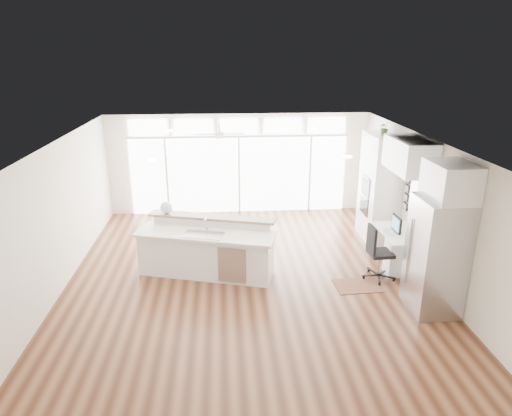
{
  "coord_description": "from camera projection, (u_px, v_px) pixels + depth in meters",
  "views": [
    {
      "loc": [
        -0.45,
        -8.08,
        4.27
      ],
      "look_at": [
        0.21,
        0.6,
        1.25
      ],
      "focal_mm": 32.0,
      "sensor_mm": 36.0,
      "label": 1
    }
  ],
  "objects": [
    {
      "name": "fridge_cabinet",
      "position": [
        451.0,
        181.0,
        7.25
      ],
      "size": [
        0.64,
        0.9,
        0.6
      ],
      "primitive_type": "cube",
      "color": "white",
      "rests_on": "wall_right"
    },
    {
      "name": "wall_left",
      "position": [
        57.0,
        219.0,
        8.36
      ],
      "size": [
        0.04,
        8.0,
        2.7
      ],
      "primitive_type": "cube",
      "color": "silver",
      "rests_on": "floor"
    },
    {
      "name": "framed_photos",
      "position": [
        407.0,
        193.0,
        9.7
      ],
      "size": [
        0.06,
        0.22,
        0.8
      ],
      "primitive_type": "cube",
      "color": "black",
      "rests_on": "wall_right"
    },
    {
      "name": "desk_window",
      "position": [
        420.0,
        195.0,
        9.07
      ],
      "size": [
        0.04,
        0.85,
        0.85
      ],
      "primitive_type": "cube",
      "color": "white",
      "rests_on": "wall_right"
    },
    {
      "name": "wall_right",
      "position": [
        427.0,
        209.0,
        8.85
      ],
      "size": [
        0.04,
        8.0,
        2.7
      ],
      "primitive_type": "cube",
      "color": "silver",
      "rests_on": "floor"
    },
    {
      "name": "office_chair",
      "position": [
        381.0,
        253.0,
        8.84
      ],
      "size": [
        0.6,
        0.56,
        1.1
      ],
      "primitive_type": "cube",
      "rotation": [
        0.0,
        0.0,
        0.06
      ],
      "color": "black",
      "rests_on": "floor"
    },
    {
      "name": "desk_nook",
      "position": [
        398.0,
        249.0,
        9.43
      ],
      "size": [
        0.72,
        1.3,
        0.76
      ],
      "primitive_type": "cube",
      "color": "white",
      "rests_on": "floor"
    },
    {
      "name": "potted_plant",
      "position": [
        385.0,
        129.0,
        10.11
      ],
      "size": [
        0.28,
        0.31,
        0.23
      ],
      "primitive_type": "imported",
      "rotation": [
        0.0,
        0.0,
        0.06
      ],
      "color": "#365A26",
      "rests_on": "oven_cabinet"
    },
    {
      "name": "upper_cabinets",
      "position": [
        410.0,
        156.0,
        8.79
      ],
      "size": [
        0.64,
        1.3,
        0.64
      ],
      "primitive_type": "cube",
      "color": "white",
      "rests_on": "wall_right"
    },
    {
      "name": "wall_back",
      "position": [
        239.0,
        164.0,
        12.37
      ],
      "size": [
        7.0,
        0.04,
        2.7
      ],
      "primitive_type": "cube",
      "color": "silver",
      "rests_on": "floor"
    },
    {
      "name": "refrigerator",
      "position": [
        436.0,
        256.0,
        7.67
      ],
      "size": [
        0.76,
        0.9,
        2.0
      ],
      "primitive_type": "cube",
      "color": "#ACACB0",
      "rests_on": "floor"
    },
    {
      "name": "ceiling",
      "position": [
        247.0,
        143.0,
        8.16
      ],
      "size": [
        7.0,
        8.0,
        0.02
      ],
      "primitive_type": "cube",
      "color": "white",
      "rests_on": "wall_back"
    },
    {
      "name": "keyboard",
      "position": [
        388.0,
        232.0,
        9.28
      ],
      "size": [
        0.13,
        0.35,
        0.02
      ],
      "primitive_type": "cube",
      "rotation": [
        0.0,
        0.0,
        -0.0
      ],
      "color": "silver",
      "rests_on": "desk_nook"
    },
    {
      "name": "ceiling_fan",
      "position": [
        219.0,
        130.0,
        10.84
      ],
      "size": [
        1.16,
        1.16,
        0.32
      ],
      "primitive_type": "cube",
      "color": "silver",
      "rests_on": "ceiling"
    },
    {
      "name": "transom_row",
      "position": [
        239.0,
        126.0,
        11.98
      ],
      "size": [
        5.9,
        0.06,
        0.4
      ],
      "primitive_type": "cube",
      "color": "white",
      "rests_on": "wall_back"
    },
    {
      "name": "floor",
      "position": [
        248.0,
        278.0,
        9.05
      ],
      "size": [
        7.0,
        8.0,
        0.02
      ],
      "primitive_type": "cube",
      "color": "#442314",
      "rests_on": "ground"
    },
    {
      "name": "recessed_lights",
      "position": [
        246.0,
        142.0,
        8.36
      ],
      "size": [
        3.4,
        3.0,
        0.02
      ],
      "primitive_type": "cube",
      "color": "white",
      "rests_on": "ceiling"
    },
    {
      "name": "glass_wall",
      "position": [
        239.0,
        175.0,
        12.42
      ],
      "size": [
        5.8,
        0.06,
        2.08
      ],
      "primitive_type": "cube",
      "color": "white",
      "rests_on": "wall_back"
    },
    {
      "name": "oven_cabinet",
      "position": [
        379.0,
        188.0,
        10.56
      ],
      "size": [
        0.64,
        1.2,
        2.5
      ],
      "primitive_type": "cube",
      "color": "white",
      "rests_on": "floor"
    },
    {
      "name": "monitor",
      "position": [
        397.0,
        224.0,
        9.24
      ],
      "size": [
        0.08,
        0.44,
        0.36
      ],
      "primitive_type": "cube",
      "rotation": [
        0.0,
        0.0,
        0.01
      ],
      "color": "black",
      "rests_on": "desk_nook"
    },
    {
      "name": "rug",
      "position": [
        357.0,
        286.0,
        8.73
      ],
      "size": [
        0.87,
        0.65,
        0.01
      ],
      "primitive_type": "cube",
      "rotation": [
        0.0,
        0.0,
        0.05
      ],
      "color": "#3D1D13",
      "rests_on": "floor"
    },
    {
      "name": "wall_front",
      "position": [
        269.0,
        341.0,
        4.84
      ],
      "size": [
        7.0,
        0.04,
        2.7
      ],
      "primitive_type": "cube",
      "color": "silver",
      "rests_on": "floor"
    },
    {
      "name": "fishbowl",
      "position": [
        166.0,
        208.0,
        9.35
      ],
      "size": [
        0.34,
        0.34,
        0.25
      ],
      "primitive_type": "sphere",
      "rotation": [
        0.0,
        0.0,
        -0.44
      ],
      "color": "white",
      "rests_on": "kitchen_island"
    },
    {
      "name": "kitchen_island",
      "position": [
        206.0,
        249.0,
        9.02
      ],
      "size": [
        2.92,
        1.74,
        1.09
      ],
      "primitive_type": "cube",
      "rotation": [
        0.0,
        0.0,
        -0.28
      ],
      "color": "white",
      "rests_on": "floor"
    }
  ]
}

